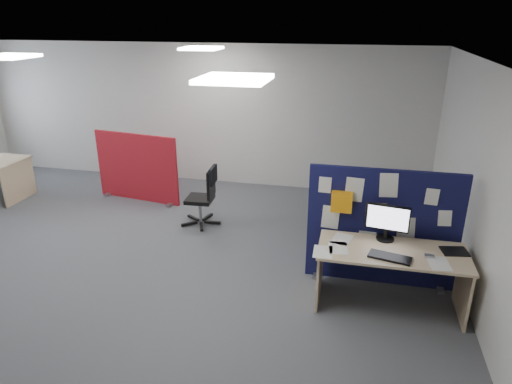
% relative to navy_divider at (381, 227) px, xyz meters
% --- Properties ---
extents(floor, '(9.00, 9.00, 0.00)m').
position_rel_navy_divider_xyz_m(floor, '(-3.46, -0.34, -0.76)').
color(floor, '#4F5257').
rests_on(floor, ground).
extents(ceiling, '(9.00, 7.00, 0.02)m').
position_rel_navy_divider_xyz_m(ceiling, '(-3.46, -0.34, 1.94)').
color(ceiling, white).
rests_on(ceiling, wall_back).
extents(wall_back, '(9.00, 0.02, 2.70)m').
position_rel_navy_divider_xyz_m(wall_back, '(-3.46, 3.16, 0.59)').
color(wall_back, silver).
rests_on(wall_back, floor).
extents(wall_right, '(0.02, 7.00, 2.70)m').
position_rel_navy_divider_xyz_m(wall_right, '(1.04, -0.34, 0.59)').
color(wall_right, silver).
rests_on(wall_right, floor).
extents(ceiling_lights, '(4.10, 4.10, 0.04)m').
position_rel_navy_divider_xyz_m(ceiling_lights, '(-3.13, 0.32, 1.91)').
color(ceiling_lights, white).
rests_on(ceiling_lights, ceiling).
extents(navy_divider, '(1.83, 0.30, 1.51)m').
position_rel_navy_divider_xyz_m(navy_divider, '(0.00, 0.00, 0.00)').
color(navy_divider, '#10133C').
rests_on(navy_divider, floor).
extents(main_desk, '(1.65, 0.73, 0.73)m').
position_rel_navy_divider_xyz_m(main_desk, '(0.12, -0.47, -0.21)').
color(main_desk, tan).
rests_on(main_desk, floor).
extents(monitor_main, '(0.50, 0.21, 0.44)m').
position_rel_navy_divider_xyz_m(monitor_main, '(0.04, -0.26, 0.21)').
color(monitor_main, black).
rests_on(monitor_main, main_desk).
extents(keyboard, '(0.48, 0.28, 0.02)m').
position_rel_navy_divider_xyz_m(keyboard, '(0.08, -0.70, -0.02)').
color(keyboard, black).
rests_on(keyboard, main_desk).
extents(mouse, '(0.10, 0.07, 0.03)m').
position_rel_navy_divider_xyz_m(mouse, '(0.50, -0.59, -0.02)').
color(mouse, gray).
rests_on(mouse, main_desk).
extents(paper_tray, '(0.31, 0.26, 0.01)m').
position_rel_navy_divider_xyz_m(paper_tray, '(0.79, -0.40, -0.02)').
color(paper_tray, black).
rests_on(paper_tray, main_desk).
extents(red_divider, '(1.64, 0.30, 1.24)m').
position_rel_navy_divider_xyz_m(red_divider, '(-4.18, 1.89, -0.15)').
color(red_divider, maroon).
rests_on(red_divider, floor).
extents(office_chair, '(0.62, 0.64, 0.97)m').
position_rel_navy_divider_xyz_m(office_chair, '(-2.65, 1.15, -0.21)').
color(office_chair, black).
rests_on(office_chair, floor).
extents(desk_papers, '(1.46, 0.68, 0.00)m').
position_rel_navy_divider_xyz_m(desk_papers, '(-0.25, -0.59, -0.03)').
color(desk_papers, white).
rests_on(desk_papers, main_desk).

